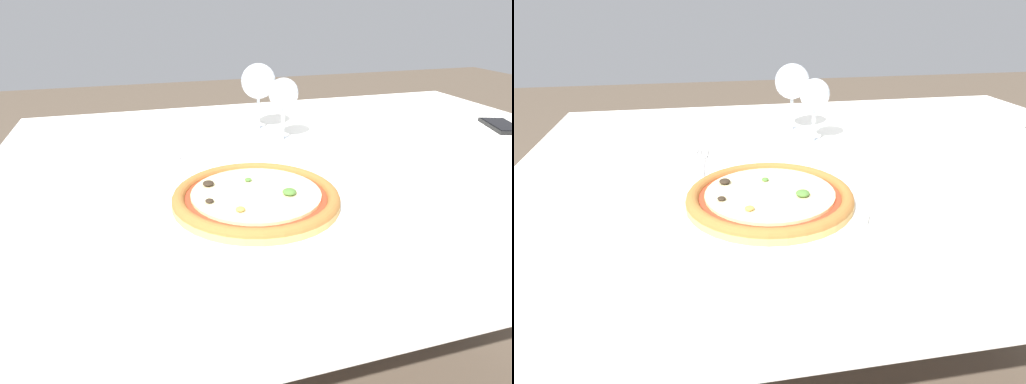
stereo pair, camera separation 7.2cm
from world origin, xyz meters
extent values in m
plane|color=brown|center=(0.00, 0.00, 0.00)|extent=(10.00, 10.00, 0.00)
cube|color=brown|center=(0.00, 0.00, 0.68)|extent=(1.34, 1.01, 0.04)
cube|color=white|center=(0.00, 0.00, 0.70)|extent=(1.44, 1.11, 0.01)
cylinder|color=brown|center=(-0.61, 0.45, 0.33)|extent=(0.06, 0.06, 0.66)
cylinder|color=brown|center=(0.61, 0.45, 0.33)|extent=(0.06, 0.06, 0.66)
cylinder|color=white|center=(-0.22, -0.20, 0.71)|extent=(0.33, 0.33, 0.01)
cylinder|color=tan|center=(-0.22, -0.20, 0.72)|extent=(0.28, 0.28, 0.01)
torus|color=#A3662D|center=(-0.22, -0.20, 0.73)|extent=(0.28, 0.28, 0.02)
cylinder|color=#BC381E|center=(-0.22, -0.20, 0.73)|extent=(0.24, 0.24, 0.00)
cylinder|color=beige|center=(-0.22, -0.20, 0.73)|extent=(0.22, 0.22, 0.00)
ellipsoid|color=#2D2319|center=(-0.30, -0.22, 0.74)|extent=(0.01, 0.01, 0.01)
ellipsoid|color=#2D2319|center=(-0.29, -0.16, 0.74)|extent=(0.02, 0.02, 0.01)
ellipsoid|color=#4C7A33|center=(-0.17, -0.23, 0.74)|extent=(0.02, 0.02, 0.01)
ellipsoid|color=#BC9342|center=(-0.26, -0.27, 0.74)|extent=(0.01, 0.01, 0.01)
ellipsoid|color=#4C7A33|center=(-0.22, -0.16, 0.74)|extent=(0.01, 0.01, 0.01)
cube|color=silver|center=(-0.33, 0.01, 0.71)|extent=(0.02, 0.11, 0.00)
cube|color=silver|center=(-0.33, 0.07, 0.71)|extent=(0.02, 0.01, 0.00)
cube|color=silver|center=(-0.34, 0.10, 0.71)|extent=(0.01, 0.05, 0.00)
cube|color=silver|center=(-0.33, 0.10, 0.71)|extent=(0.01, 0.05, 0.00)
cube|color=silver|center=(-0.32, 0.10, 0.71)|extent=(0.01, 0.05, 0.00)
cube|color=silver|center=(-0.32, 0.10, 0.71)|extent=(0.01, 0.05, 0.00)
cylinder|color=silver|center=(-0.08, 0.24, 0.71)|extent=(0.07, 0.07, 0.00)
cylinder|color=silver|center=(-0.08, 0.24, 0.75)|extent=(0.01, 0.01, 0.09)
sphere|color=silver|center=(-0.08, 0.24, 0.84)|extent=(0.09, 0.09, 0.09)
cylinder|color=silver|center=(-0.05, 0.13, 0.71)|extent=(0.06, 0.06, 0.00)
cylinder|color=silver|center=(-0.05, 0.13, 0.75)|extent=(0.01, 0.01, 0.09)
sphere|color=silver|center=(-0.05, 0.13, 0.82)|extent=(0.07, 0.07, 0.07)
cube|color=black|center=(0.57, 0.07, 0.71)|extent=(0.11, 0.16, 0.01)
cube|color=black|center=(0.57, 0.07, 0.72)|extent=(0.10, 0.14, 0.00)
camera|label=1|loc=(-0.41, -0.83, 1.03)|focal=30.00mm
camera|label=2|loc=(-0.34, -0.85, 1.03)|focal=30.00mm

